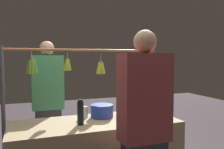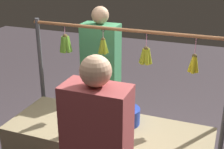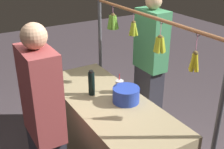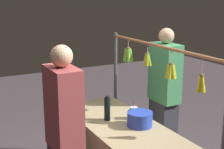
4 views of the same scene
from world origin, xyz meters
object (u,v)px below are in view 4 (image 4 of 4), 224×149
object	(u,v)px
drink_cup	(134,113)
water_bottle	(107,109)
blue_bucket	(140,119)
vendor_person	(164,98)
customer_person	(65,144)

from	to	relation	value
drink_cup	water_bottle	bearing A→B (deg)	68.97
blue_bucket	vendor_person	xyz separation A→B (m)	(0.55, -0.72, -0.04)
vendor_person	drink_cup	bearing A→B (deg)	117.41
water_bottle	customer_person	distance (m)	0.76
blue_bucket	customer_person	size ratio (longest dim) A/B	0.15
blue_bucket	customer_person	bearing A→B (deg)	96.48
water_bottle	drink_cup	xyz separation A→B (m)	(-0.10, -0.27, -0.06)
vendor_person	customer_person	distance (m)	1.70
water_bottle	vendor_person	world-z (taller)	vendor_person
vendor_person	customer_person	xyz separation A→B (m)	(-0.64, 1.57, 0.00)
drink_cup	customer_person	distance (m)	0.95
blue_bucket	drink_cup	xyz separation A→B (m)	(0.20, -0.05, -0.01)
drink_cup	vendor_person	size ratio (longest dim) A/B	0.11
blue_bucket	drink_cup	bearing A→B (deg)	-14.56
water_bottle	drink_cup	world-z (taller)	water_bottle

